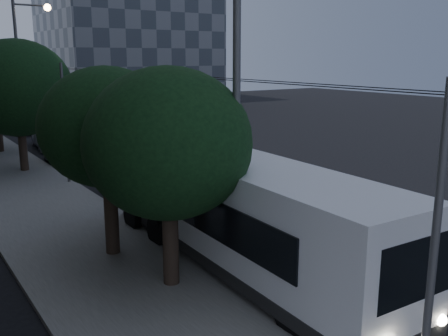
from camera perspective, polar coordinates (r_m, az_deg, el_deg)
The scene contains 15 objects.
ground at distance 20.12m, azimuth 6.38°, elevation -5.67°, with size 120.00×120.00×0.00m, color black.
tram_rails at distance 38.09m, azimuth -10.56°, elevation 2.95°, with size 4.52×90.00×0.02m.
overhead_wires at distance 35.36m, azimuth -22.01°, elevation 7.17°, with size 2.23×90.00×6.00m.
building_distant_right at distance 76.06m, azimuth -10.97°, elevation 16.76°, with size 22.00×18.00×24.00m, color #3D444E.
trolleybus at distance 15.25m, azimuth 1.01°, elevation -4.56°, with size 3.20×13.04×5.63m.
pickup_silver at distance 25.10m, azimuth -10.35°, elevation -0.27°, with size 2.56×5.55×1.54m, color #B7BABF.
car_white_a at distance 31.71m, azimuth -18.29°, elevation 1.74°, with size 1.50×3.73×1.27m, color silver.
car_white_b at distance 37.01m, azimuth -19.13°, elevation 3.41°, with size 2.22×5.46×1.58m, color white.
car_white_c at distance 44.85m, azimuth -21.58°, elevation 4.58°, with size 1.42×4.07×1.34m, color silver.
car_white_d at distance 50.14m, azimuth -23.81°, elevation 5.13°, with size 1.54×3.83×1.30m, color white.
tree_0 at distance 13.11m, azimuth -6.40°, elevation 2.77°, with size 4.46×4.46×6.09m.
tree_1 at distance 15.60m, azimuth -13.25°, elevation 4.50°, with size 4.10×4.10×6.04m.
tree_2 at distance 29.11m, azimuth -22.52°, elevation 8.43°, with size 5.75×5.75×7.23m.
streetlamp_near at distance 12.80m, azimuth 3.06°, elevation 13.50°, with size 2.60×0.44×10.86m.
streetlamp_far at distance 34.64m, azimuth -21.80°, elevation 11.16°, with size 2.38×0.44×9.81m.
Camera 1 is at (-12.52, -14.43, 6.31)m, focal length 40.00 mm.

